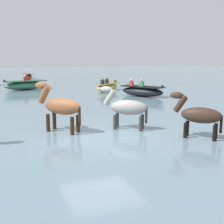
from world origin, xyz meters
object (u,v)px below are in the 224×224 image
(boat_near_starboard, at_px, (26,85))
(boat_distant_west, at_px, (142,91))
(horse_flank_dark_bay, at_px, (199,116))
(boat_distant_east, at_px, (28,76))
(boat_far_offshore, at_px, (107,87))
(horse_trailing_chestnut, at_px, (61,108))
(horse_lead_grey, at_px, (127,109))

(boat_near_starboard, xyz_separation_m, boat_distant_west, (6.73, -6.66, -0.02))
(horse_flank_dark_bay, relative_size, boat_distant_east, 0.70)
(boat_near_starboard, relative_size, boat_distant_east, 1.27)
(boat_far_offshore, bearing_deg, boat_near_starboard, 151.93)
(boat_distant_east, bearing_deg, boat_distant_west, -73.03)
(horse_trailing_chestnut, distance_m, boat_far_offshore, 12.33)
(boat_distant_west, xyz_separation_m, boat_far_offshore, (-1.07, 3.64, -0.04))
(boat_near_starboard, bearing_deg, boat_distant_east, 82.79)
(horse_flank_dark_bay, height_order, boat_near_starboard, horse_flank_dark_bay)
(horse_lead_grey, height_order, boat_distant_east, horse_lead_grey)
(boat_distant_east, height_order, boat_distant_west, boat_distant_west)
(boat_distant_east, bearing_deg, boat_far_offshore, -72.88)
(horse_trailing_chestnut, height_order, boat_near_starboard, horse_trailing_chestnut)
(horse_trailing_chestnut, height_order, horse_flank_dark_bay, horse_trailing_chestnut)
(boat_near_starboard, xyz_separation_m, boat_distant_east, (1.38, 10.88, -0.09))
(horse_trailing_chestnut, bearing_deg, horse_lead_grey, -12.81)
(horse_lead_grey, height_order, boat_distant_west, horse_lead_grey)
(horse_trailing_chestnut, xyz_separation_m, boat_distant_east, (1.61, 24.71, -0.62))
(horse_flank_dark_bay, xyz_separation_m, boat_distant_west, (2.93, 9.70, -0.39))
(horse_flank_dark_bay, bearing_deg, horse_trailing_chestnut, 148.01)
(horse_lead_grey, bearing_deg, boat_near_starboard, 98.33)
(horse_flank_dark_bay, distance_m, boat_far_offshore, 13.47)
(boat_far_offshore, bearing_deg, horse_flank_dark_bay, -97.93)
(horse_trailing_chestnut, relative_size, boat_distant_east, 0.79)
(boat_near_starboard, relative_size, boat_far_offshore, 1.34)
(horse_lead_grey, height_order, horse_flank_dark_bay, horse_lead_grey)
(horse_lead_grey, xyz_separation_m, boat_distant_west, (4.63, 7.71, -0.43))
(horse_lead_grey, height_order, boat_far_offshore, horse_lead_grey)
(boat_near_starboard, bearing_deg, horse_lead_grey, -81.67)
(horse_trailing_chestnut, height_order, boat_distant_east, horse_trailing_chestnut)
(boat_distant_east, distance_m, boat_far_offshore, 14.55)
(horse_trailing_chestnut, height_order, boat_distant_west, horse_trailing_chestnut)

